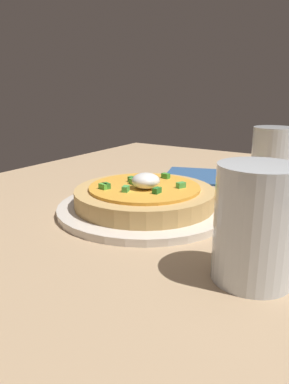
{
  "coord_description": "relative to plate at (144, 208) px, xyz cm",
  "views": [
    {
      "loc": [
        47.89,
        23.7,
        21.01
      ],
      "look_at": [
        4.3,
        -4.23,
        5.96
      ],
      "focal_mm": 33.79,
      "sensor_mm": 36.0,
      "label": 1
    }
  ],
  "objects": [
    {
      "name": "dining_table",
      "position": [
        -4.3,
        4.23,
        -1.98
      ],
      "size": [
        106.84,
        89.38,
        2.92
      ],
      "primitive_type": "cube",
      "color": "tan",
      "rests_on": "ground"
    },
    {
      "name": "cup_near",
      "position": [
        11.2,
        19.57,
        4.49
      ],
      "size": [
        7.77,
        7.77,
        11.42
      ],
      "color": "silver",
      "rests_on": "dining_table"
    },
    {
      "name": "pizza",
      "position": [
        0.03,
        0.02,
        2.01
      ],
      "size": [
        20.86,
        20.86,
        5.21
      ],
      "color": "tan",
      "rests_on": "plate"
    },
    {
      "name": "cup_far",
      "position": [
        -16.58,
        14.06,
        4.73
      ],
      "size": [
        6.52,
        6.52,
        11.98
      ],
      "color": "silver",
      "rests_on": "dining_table"
    },
    {
      "name": "napkin",
      "position": [
        -24.5,
        -2.24,
        -0.32
      ],
      "size": [
        17.25,
        17.25,
        0.4
      ],
      "primitive_type": "cube",
      "rotation": [
        0.0,
        0.0,
        0.32
      ],
      "color": "#2E5385",
      "rests_on": "dining_table"
    },
    {
      "name": "plate",
      "position": [
        0.0,
        0.0,
        0.0
      ],
      "size": [
        26.05,
        26.05,
        1.04
      ],
      "primitive_type": "cylinder",
      "color": "silver",
      "rests_on": "dining_table"
    }
  ]
}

